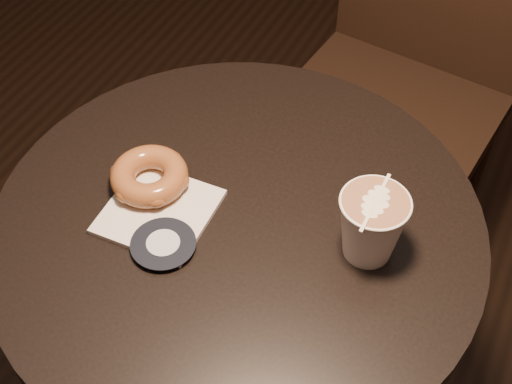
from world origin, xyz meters
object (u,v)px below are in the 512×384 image
Objects in this scene: doughnut at (149,176)px; latte_cup at (371,227)px; chair at (415,44)px; pastry_bag at (159,211)px; cafe_table at (240,297)px.

latte_cup reaches higher than doughnut.
pastry_bag is at bearing -96.94° from chair.
chair is 7.63× the size of pastry_bag.
cafe_table is at bearing 1.38° from doughnut.
pastry_bag is 0.30m from latte_cup.
cafe_table is 0.23m from pastry_bag.
doughnut is (-0.04, 0.04, 0.02)m from pastry_bag.
latte_cup is at bearing -73.39° from chair.
doughnut is 1.10× the size of latte_cup.
pastry_bag is at bearing -166.54° from latte_cup.
doughnut is at bearing -178.62° from cafe_table.
latte_cup is (0.32, 0.03, 0.03)m from doughnut.
cafe_table is 5.18× the size of pastry_bag.
cafe_table is 0.68× the size of chair.
pastry_bag is (-0.10, -0.04, 0.20)m from cafe_table.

